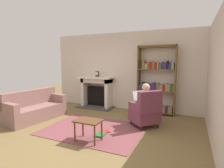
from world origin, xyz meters
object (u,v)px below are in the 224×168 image
object	(u,v)px
armchair_reading	(146,111)
side_table	(88,123)
fireplace	(97,91)
sofa_floral	(35,108)
seated_reader	(143,103)
mantel_clock	(97,74)
bookshelf	(156,82)

from	to	relation	value
armchair_reading	side_table	bearing A→B (deg)	8.60
fireplace	sofa_floral	world-z (taller)	fireplace
fireplace	seated_reader	distance (m)	2.40
mantel_clock	bookshelf	bearing A→B (deg)	3.76
seated_reader	sofa_floral	bearing A→B (deg)	-32.58
sofa_floral	mantel_clock	bearing A→B (deg)	-21.38
mantel_clock	sofa_floral	xyz separation A→B (m)	(-1.06, -1.89, -0.92)
armchair_reading	seated_reader	world-z (taller)	seated_reader
seated_reader	side_table	distance (m)	1.65
bookshelf	seated_reader	bearing A→B (deg)	-93.78
fireplace	armchair_reading	distance (m)	2.52
fireplace	bookshelf	world-z (taller)	bookshelf
fireplace	armchair_reading	xyz separation A→B (m)	(2.15, -1.30, -0.18)
armchair_reading	bookshelf	bearing A→B (deg)	-136.76
bookshelf	fireplace	bearing A→B (deg)	-179.01
bookshelf	armchair_reading	size ratio (longest dim) A/B	2.27
fireplace	seated_reader	bearing A→B (deg)	-30.47
armchair_reading	seated_reader	bearing A→B (deg)	-90.00
armchair_reading	sofa_floral	bearing A→B (deg)	-34.35
sofa_floral	side_table	xyz separation A→B (m)	(2.21, -0.63, 0.07)
mantel_clock	armchair_reading	bearing A→B (deg)	-30.12
bookshelf	sofa_floral	xyz separation A→B (m)	(-3.12, -2.03, -0.71)
mantel_clock	sofa_floral	world-z (taller)	mantel_clock
side_table	mantel_clock	bearing A→B (deg)	114.59
fireplace	mantel_clock	size ratio (longest dim) A/B	6.50
fireplace	armchair_reading	size ratio (longest dim) A/B	1.35
side_table	fireplace	bearing A→B (deg)	115.36
armchair_reading	mantel_clock	bearing A→B (deg)	-77.00
fireplace	mantel_clock	bearing A→B (deg)	-48.26
mantel_clock	seated_reader	bearing A→B (deg)	-29.45
sofa_floral	fireplace	bearing A→B (deg)	-18.15
fireplace	sofa_floral	size ratio (longest dim) A/B	0.73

